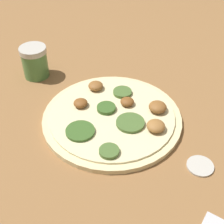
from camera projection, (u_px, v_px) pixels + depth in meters
ground_plane at (112, 120)px, 0.61m from camera, size 3.00×3.00×0.00m
pizza at (113, 117)px, 0.61m from camera, size 0.27×0.27×0.03m
spice_jar at (35, 62)px, 0.70m from camera, size 0.06×0.06×0.07m
loose_cap at (200, 165)px, 0.52m from camera, size 0.05×0.05×0.01m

